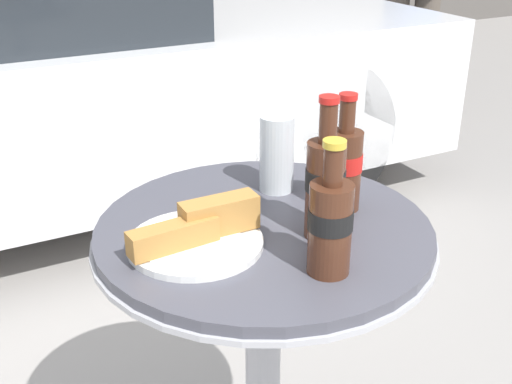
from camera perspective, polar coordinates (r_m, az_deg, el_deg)
bistro_table at (r=1.24m, az=0.64°, el=-12.99°), size 0.60×0.60×0.78m
cola_bottle_left at (r=0.94m, az=6.62°, el=-2.71°), size 0.07×0.07×0.21m
cola_bottle_right at (r=1.04m, az=6.17°, el=0.76°), size 0.07×0.07×0.24m
cola_bottle_center at (r=1.14m, az=7.85°, el=2.40°), size 0.06×0.06×0.21m
drinking_glass at (r=1.21m, az=1.85°, el=3.15°), size 0.07×0.07×0.15m
lunch_plate_near at (r=1.04m, az=-5.18°, el=-3.74°), size 0.23×0.22×0.07m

